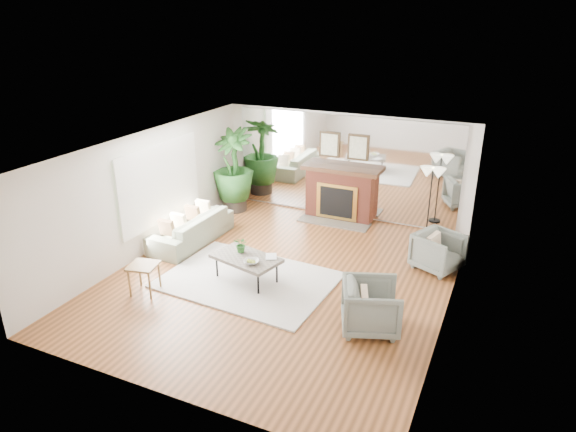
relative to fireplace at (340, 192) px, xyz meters
The scene contains 18 objects.
ground 3.33m from the fireplace, 90.00° to the right, with size 7.00×7.00×0.00m, color brown.
wall_left 4.46m from the fireplace, 132.54° to the right, with size 0.02×7.00×2.50m, color silver.
wall_right 4.46m from the fireplace, 47.46° to the right, with size 0.02×7.00×2.50m, color silver.
wall_back 0.63m from the fireplace, 90.00° to the left, with size 6.00×0.02×2.50m, color silver.
mirror_panel 0.63m from the fireplace, 90.00° to the left, with size 5.40×0.04×2.40m, color silver.
window_panel 4.17m from the fireplace, 135.99° to the right, with size 0.04×2.40×1.50m, color #B2E09E.
fireplace is the anchor object (origin of this frame).
area_rug 3.72m from the fireplace, 97.98° to the right, with size 3.05×2.18×0.03m, color silver.
coffee_table 3.68m from the fireplace, 98.34° to the right, with size 1.37×0.99×0.49m.
sofa 3.59m from the fireplace, 133.31° to the right, with size 2.13×0.83×0.62m, color gray.
armchair_back 3.12m from the fireplace, 33.11° to the right, with size 0.80×0.82×0.75m, color slate.
armchair_front 4.65m from the fireplace, 64.72° to the right, with size 0.86×0.88×0.80m, color slate.
side_table 5.14m from the fireplace, 112.51° to the right, with size 0.57×0.57×0.55m.
potted_ficus 2.66m from the fireplace, 168.15° to the right, with size 1.10×1.10×2.06m.
floor_lamp 2.30m from the fireplace, ahead, with size 0.53×0.30×1.63m.
tabletop_plant 3.56m from the fireplace, 101.41° to the right, with size 0.27×0.23×0.30m, color #2E6324.
fruit_bowl 3.84m from the fireplace, 94.79° to the right, with size 0.27×0.27×0.07m, color olive.
book 3.51m from the fireplace, 93.22° to the right, with size 0.20×0.27×0.02m, color olive.
Camera 1 is at (3.65, -7.71, 4.67)m, focal length 32.00 mm.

